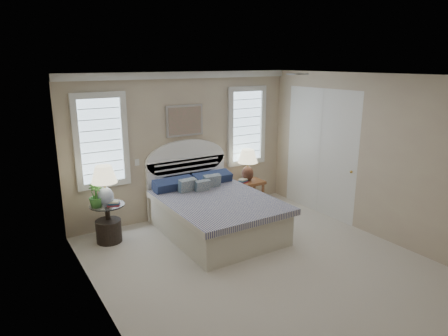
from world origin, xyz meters
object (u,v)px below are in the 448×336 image
lamp_right (248,162)px  lamp_left (104,181)px  floor_pot (109,231)px  side_table_left (108,218)px  nightstand_right (251,188)px  bed (213,210)px

lamp_right → lamp_left: bearing=-176.2°
floor_pot → side_table_left: bearing=71.9°
floor_pot → lamp_left: size_ratio=0.62×
side_table_left → nightstand_right: bearing=1.9°
lamp_right → bed: bearing=-149.1°
nightstand_right → lamp_left: bearing=-177.4°
nightstand_right → lamp_right: (-0.04, 0.06, 0.54)m
nightstand_right → floor_pot: nightstand_right is taller
floor_pot → lamp_right: bearing=4.1°
bed → lamp_right: (1.26, 0.75, 0.54)m
nightstand_right → lamp_left: size_ratio=0.79×
nightstand_right → floor_pot: bearing=-177.2°
bed → floor_pot: bearing=161.9°
side_table_left → lamp_left: size_ratio=0.94×
side_table_left → lamp_right: lamp_right is taller
side_table_left → lamp_left: (-0.02, -0.03, 0.65)m
bed → side_table_left: (-1.65, 0.59, 0.00)m
side_table_left → nightstand_right: 2.95m
bed → nightstand_right: 1.47m
nightstand_right → lamp_right: size_ratio=0.81×
nightstand_right → lamp_right: lamp_right is taller
bed → lamp_left: size_ratio=3.41×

